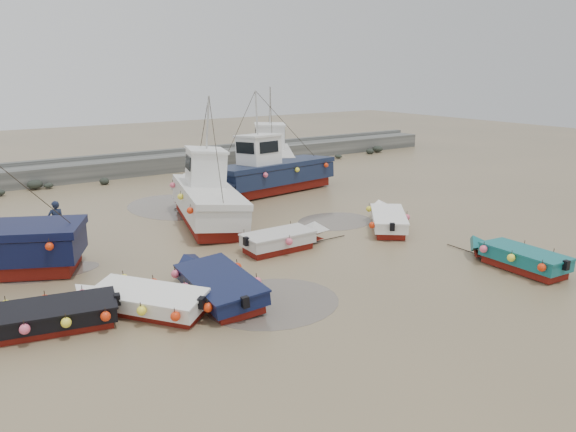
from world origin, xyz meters
name	(u,v)px	position (x,y,z in m)	size (l,w,h in m)	color
ground	(277,264)	(0.00, 0.00, 0.00)	(120.00, 120.00, 0.00)	#8B7754
seawall	(107,169)	(0.05, 21.99, 0.63)	(60.00, 4.92, 1.50)	slate
puddle_a	(272,302)	(-2.18, -3.08, 0.00)	(4.61, 4.61, 0.01)	#5E554B
puddle_b	(335,221)	(5.95, 3.69, 0.00)	(3.98, 3.98, 0.01)	#5E554B
puddle_c	(52,272)	(-7.62, 4.03, 0.00)	(3.55, 3.55, 0.01)	#5E554B
puddle_d	(176,206)	(0.53, 11.18, 0.00)	(5.15, 5.15, 0.01)	#5E554B
dinghy_0	(140,296)	(-6.08, -1.37, 0.55)	(4.05, 5.24, 1.43)	maroon
dinghy_1	(217,281)	(-3.43, -1.52, 0.54)	(2.56, 6.52, 1.43)	maroon
dinghy_2	(516,254)	(7.43, -5.63, 0.56)	(2.03, 5.52, 1.43)	maroon
dinghy_3	(388,217)	(7.32, 1.30, 0.54)	(4.51, 5.21, 1.43)	maroon
dinghy_4	(42,314)	(-8.93, -1.07, 0.55)	(5.68, 2.39, 1.43)	maroon
dinghy_5	(285,237)	(1.31, 1.34, 0.56)	(5.36, 1.94, 1.43)	maroon
cabin_boat_1	(204,196)	(0.48, 7.41, 1.32)	(4.76, 10.50, 6.22)	maroon
cabin_boat_2	(266,172)	(6.62, 11.30, 1.30)	(11.35, 4.08, 6.22)	maroon
cabin_boat_3	(270,156)	(10.23, 16.54, 1.34)	(6.65, 9.57, 6.22)	maroon
person	(59,241)	(-6.46, 8.08, 0.00)	(0.68, 0.45, 1.87)	#182038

